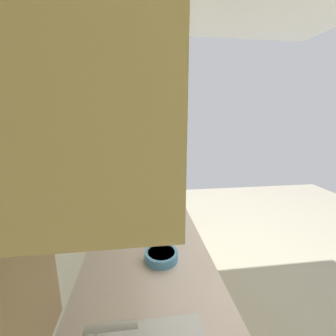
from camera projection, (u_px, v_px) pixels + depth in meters
The scene contains 9 objects.
ground_plane at pixel (266, 296), 2.03m from camera, with size 6.01×6.01×0.00m, color gray.
wall_back at pixel (88, 153), 1.52m from camera, with size 3.88×0.12×2.74m, color beige.
counter_run at pixel (147, 306), 1.39m from camera, with size 2.92×0.66×0.91m.
upper_cabinets at pixel (110, 73), 1.05m from camera, with size 1.92×0.34×0.64m.
window_back_wall at pixel (5, 304), 0.46m from camera, with size 0.47×0.02×0.52m.
oven_range at pixel (142, 199), 3.10m from camera, with size 0.65×0.63×1.09m.
microwave at pixel (141, 177), 2.06m from camera, with size 0.53×0.36×0.30m.
bowl at pixel (161, 255), 1.11m from camera, with size 0.17×0.17×0.05m.
kettle at pixel (156, 216), 1.42m from camera, with size 0.17×0.13×0.19m.
Camera 1 is at (-1.56, 1.11, 1.63)m, focal length 23.49 mm.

